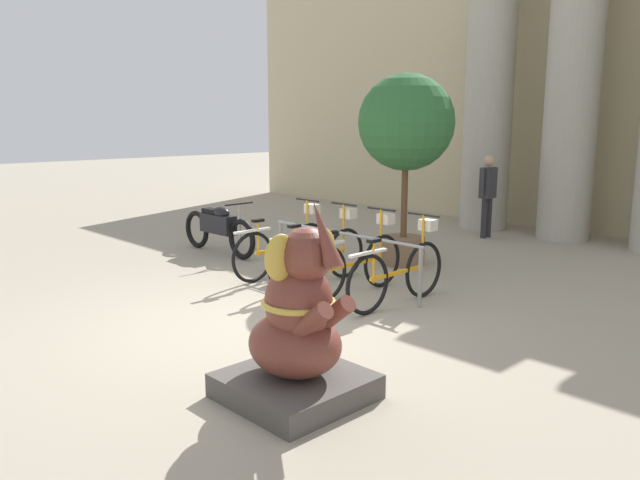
# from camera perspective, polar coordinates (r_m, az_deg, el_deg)

# --- Properties ---
(ground_plane) EXTENTS (60.00, 60.00, 0.00)m
(ground_plane) POSITION_cam_1_polar(r_m,az_deg,el_deg) (7.00, -6.53, -7.90)
(ground_plane) COLOR #9E937F
(building_facade) EXTENTS (20.00, 0.20, 6.00)m
(building_facade) POSITION_cam_1_polar(r_m,az_deg,el_deg) (13.68, 23.94, 13.14)
(building_facade) COLOR #C6B78E
(building_facade) RESTS_ON ground_plane
(column_left) EXTENTS (1.22, 1.22, 5.16)m
(column_left) POSITION_cam_1_polar(r_m,az_deg,el_deg) (13.57, 15.19, 12.11)
(column_left) COLOR #ADA899
(column_left) RESTS_ON ground_plane
(column_middle) EXTENTS (1.22, 1.22, 5.16)m
(column_middle) POSITION_cam_1_polar(r_m,az_deg,el_deg) (12.75, 22.06, 11.81)
(column_middle) COLOR #ADA899
(column_middle) RESTS_ON ground_plane
(bike_rack) EXTENTS (2.70, 0.05, 0.77)m
(bike_rack) POSITION_cam_1_polar(r_m,az_deg,el_deg) (8.42, 2.12, -0.55)
(bike_rack) COLOR gray
(bike_rack) RESTS_ON ground_plane
(bicycle_0) EXTENTS (0.48, 1.81, 1.09)m
(bicycle_0) POSITION_cam_1_polar(r_m,az_deg,el_deg) (9.10, -3.31, -0.66)
(bicycle_0) COLOR black
(bicycle_0) RESTS_ON ground_plane
(bicycle_1) EXTENTS (0.48, 1.81, 1.09)m
(bicycle_1) POSITION_cam_1_polar(r_m,az_deg,el_deg) (8.63, 0.01, -1.28)
(bicycle_1) COLOR black
(bicycle_1) RESTS_ON ground_plane
(bicycle_2) EXTENTS (0.48, 1.81, 1.09)m
(bicycle_2) POSITION_cam_1_polar(r_m,az_deg,el_deg) (8.15, 3.41, -2.02)
(bicycle_2) COLOR black
(bicycle_2) RESTS_ON ground_plane
(bicycle_3) EXTENTS (0.48, 1.81, 1.09)m
(bicycle_3) POSITION_cam_1_polar(r_m,az_deg,el_deg) (7.71, 7.23, -2.85)
(bicycle_3) COLOR black
(bicycle_3) RESTS_ON ground_plane
(elephant_statue) EXTENTS (1.05, 1.05, 1.68)m
(elephant_statue) POSITION_cam_1_polar(r_m,az_deg,el_deg) (5.06, -2.03, -8.50)
(elephant_statue) COLOR #4C4742
(elephant_statue) RESTS_ON ground_plane
(motorcycle) EXTENTS (1.99, 0.55, 0.93)m
(motorcycle) POSITION_cam_1_polar(r_m,az_deg,el_deg) (10.76, -9.27, 1.15)
(motorcycle) COLOR black
(motorcycle) RESTS_ON ground_plane
(person_pedestrian) EXTENTS (0.21, 0.47, 1.59)m
(person_pedestrian) POSITION_cam_1_polar(r_m,az_deg,el_deg) (12.43, 15.09, 4.50)
(person_pedestrian) COLOR #28282D
(person_pedestrian) RESTS_ON ground_plane
(potted_tree) EXTENTS (1.48, 1.48, 2.95)m
(potted_tree) POSITION_cam_1_polar(r_m,az_deg,el_deg) (9.77, 7.88, 9.90)
(potted_tree) COLOR brown
(potted_tree) RESTS_ON ground_plane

